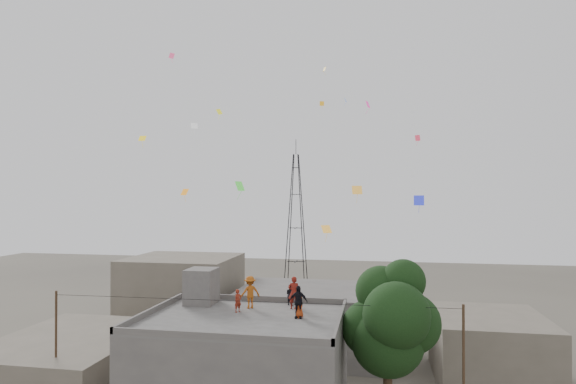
# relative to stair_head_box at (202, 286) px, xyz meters

# --- Properties ---
(main_building) EXTENTS (10.00, 8.00, 6.10)m
(main_building) POSITION_rel_stair_head_box_xyz_m (3.20, -2.60, -4.05)
(main_building) COLOR #53504E
(main_building) RESTS_ON ground
(parapet) EXTENTS (10.00, 8.00, 0.30)m
(parapet) POSITION_rel_stair_head_box_xyz_m (3.20, -2.60, -0.85)
(parapet) COLOR #53504E
(parapet) RESTS_ON main_building
(stair_head_box) EXTENTS (1.60, 1.80, 2.00)m
(stair_head_box) POSITION_rel_stair_head_box_xyz_m (0.00, 0.00, 0.00)
(stair_head_box) COLOR #53504E
(stair_head_box) RESTS_ON main_building
(neighbor_west) EXTENTS (8.00, 10.00, 4.00)m
(neighbor_west) POSITION_rel_stair_head_box_xyz_m (-7.80, -0.60, -5.10)
(neighbor_west) COLOR #60584C
(neighbor_west) RESTS_ON ground
(neighbor_north) EXTENTS (12.00, 9.00, 5.00)m
(neighbor_north) POSITION_rel_stair_head_box_xyz_m (5.20, 11.40, -4.60)
(neighbor_north) COLOR #53504E
(neighbor_north) RESTS_ON ground
(neighbor_northwest) EXTENTS (9.00, 8.00, 7.00)m
(neighbor_northwest) POSITION_rel_stair_head_box_xyz_m (-6.80, 13.40, -3.60)
(neighbor_northwest) COLOR #60584C
(neighbor_northwest) RESTS_ON ground
(neighbor_east) EXTENTS (7.00, 8.00, 4.40)m
(neighbor_east) POSITION_rel_stair_head_box_xyz_m (17.20, 7.40, -4.90)
(neighbor_east) COLOR #60584C
(neighbor_east) RESTS_ON ground
(tree) EXTENTS (4.90, 4.60, 9.10)m
(tree) POSITION_rel_stair_head_box_xyz_m (10.57, -2.00, -1.00)
(tree) COLOR black
(tree) RESTS_ON ground
(utility_line) EXTENTS (20.12, 0.62, 7.40)m
(utility_line) POSITION_rel_stair_head_box_xyz_m (3.70, -3.85, -3.27)
(utility_line) COLOR black
(utility_line) RESTS_ON ground
(transmission_tower) EXTENTS (2.97, 2.97, 20.01)m
(transmission_tower) POSITION_rel_stair_head_box_xyz_m (-0.80, 37.40, 1.97)
(transmission_tower) COLOR black
(transmission_tower) RESTS_ON ground
(person_red_adult) EXTENTS (0.65, 0.44, 1.77)m
(person_red_adult) POSITION_rel_stair_head_box_xyz_m (5.43, -0.30, -0.11)
(person_red_adult) COLOR maroon
(person_red_adult) RESTS_ON main_building
(person_orange_child) EXTENTS (0.70, 0.70, 1.23)m
(person_orange_child) POSITION_rel_stair_head_box_xyz_m (6.01, -2.13, -0.39)
(person_orange_child) COLOR #A83713
(person_orange_child) RESTS_ON main_building
(person_dark_child) EXTENTS (0.72, 0.69, 1.16)m
(person_dark_child) POSITION_rel_stair_head_box_xyz_m (5.07, 0.60, -0.42)
(person_dark_child) COLOR black
(person_dark_child) RESTS_ON main_building
(person_dark_adult) EXTENTS (0.96, 0.41, 1.63)m
(person_dark_adult) POSITION_rel_stair_head_box_xyz_m (5.98, -2.24, -0.18)
(person_dark_adult) COLOR black
(person_dark_adult) RESTS_ON main_building
(person_orange_adult) EXTENTS (1.31, 1.18, 1.76)m
(person_orange_adult) POSITION_rel_stair_head_box_xyz_m (3.02, -0.58, -0.12)
(person_orange_adult) COLOR #A54D12
(person_orange_adult) RESTS_ON main_building
(person_red_child) EXTENTS (0.48, 0.52, 1.20)m
(person_red_child) POSITION_rel_stair_head_box_xyz_m (2.63, -1.58, -0.40)
(person_red_child) COLOR maroon
(person_red_child) RESTS_ON main_building
(kites) EXTENTS (16.47, 15.67, 12.72)m
(kites) POSITION_rel_stair_head_box_xyz_m (4.52, 3.93, 8.46)
(kites) COLOR orange
(kites) RESTS_ON ground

